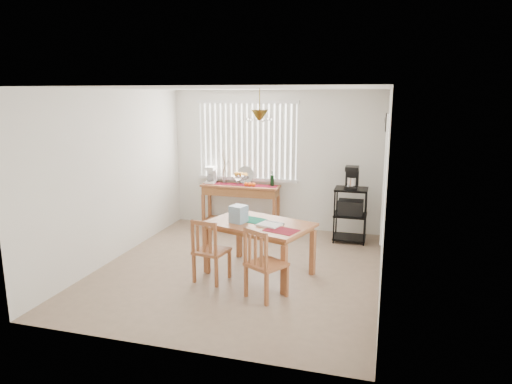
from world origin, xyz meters
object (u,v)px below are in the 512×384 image
(cart_items, at_px, (352,178))
(dining_table, at_px, (259,229))
(chair_right, at_px, (264,264))
(wire_cart, at_px, (350,210))
(sideboard, at_px, (241,196))
(chair_left, at_px, (210,251))

(cart_items, xyz_separation_m, dining_table, (-1.13, -1.85, -0.45))
(chair_right, bearing_deg, wire_cart, 71.72)
(sideboard, height_order, dining_table, sideboard)
(cart_items, relative_size, chair_right, 0.42)
(chair_left, bearing_deg, cart_items, 53.63)
(cart_items, distance_m, chair_left, 2.95)
(chair_left, bearing_deg, dining_table, 38.42)
(chair_left, height_order, chair_right, chair_right)
(wire_cart, bearing_deg, cart_items, 90.00)
(wire_cart, relative_size, dining_table, 0.58)
(dining_table, bearing_deg, sideboard, 114.07)
(sideboard, distance_m, wire_cart, 2.09)
(chair_left, xyz_separation_m, chair_right, (0.84, -0.30, 0.01))
(cart_items, relative_size, chair_left, 0.44)
(cart_items, height_order, chair_left, cart_items)
(dining_table, distance_m, chair_right, 0.83)
(sideboard, relative_size, wire_cart, 1.58)
(wire_cart, relative_size, cart_items, 2.43)
(sideboard, distance_m, chair_left, 2.60)
(chair_right, bearing_deg, sideboard, 112.91)
(cart_items, height_order, dining_table, cart_items)
(wire_cart, xyz_separation_m, dining_table, (-1.13, -1.84, 0.10))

